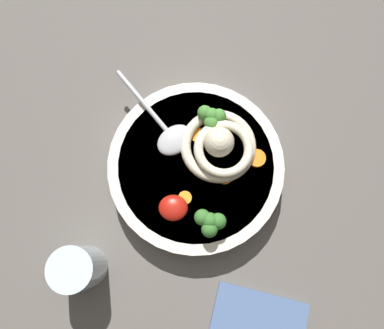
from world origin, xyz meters
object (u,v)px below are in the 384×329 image
at_px(soup_bowl, 192,168).
at_px(noodle_pile, 218,145).
at_px(drinking_glass, 77,268).
at_px(folded_napkin, 255,328).
at_px(soup_spoon, 167,133).

relative_size(soup_bowl, noodle_pile, 2.13).
height_order(soup_bowl, drinking_glass, drinking_glass).
height_order(soup_bowl, folded_napkin, soup_bowl).
distance_m(soup_spoon, drinking_glass, 0.24).
xyz_separation_m(drinking_glass, folded_napkin, (0.27, -0.08, -0.04)).
bearing_deg(folded_napkin, noodle_pile, 104.49).
distance_m(soup_bowl, noodle_pile, 0.06).
distance_m(noodle_pile, drinking_glass, 0.28).
relative_size(noodle_pile, drinking_glass, 1.38).
bearing_deg(drinking_glass, folded_napkin, -16.11).
height_order(soup_bowl, noodle_pile, noodle_pile).
bearing_deg(soup_bowl, folded_napkin, -65.94).
height_order(noodle_pile, soup_spoon, noodle_pile).
bearing_deg(soup_spoon, folded_napkin, 165.71).
relative_size(soup_bowl, folded_napkin, 1.95).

